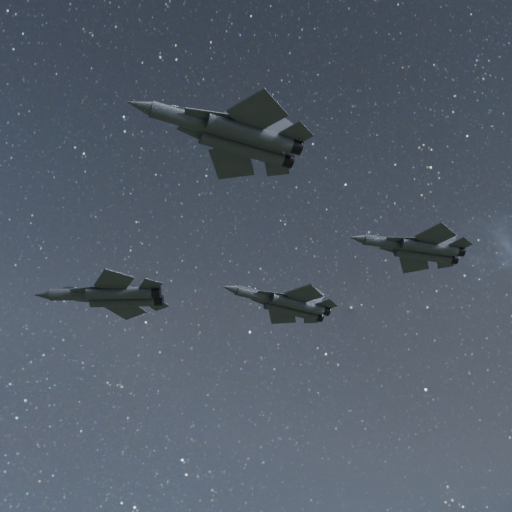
{
  "coord_description": "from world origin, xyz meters",
  "views": [
    {
      "loc": [
        -3.38,
        -64.62,
        100.53
      ],
      "look_at": [
        -0.52,
        -0.64,
        146.16
      ],
      "focal_mm": 42.0,
      "sensor_mm": 36.0,
      "label": 1
    }
  ],
  "objects": [
    {
      "name": "jet_right",
      "position": [
        -3.91,
        -20.91,
        147.29
      ],
      "size": [
        19.45,
        13.0,
        4.93
      ],
      "rotation": [
        0.0,
        0.0,
        0.33
      ],
      "color": "#2B2F36"
    },
    {
      "name": "jet_slot",
      "position": [
        21.36,
        -0.17,
        148.5
      ],
      "size": [
        16.95,
        11.7,
        4.26
      ],
      "rotation": [
        0.0,
        0.0,
        0.18
      ],
      "color": "#2B2F36"
    },
    {
      "name": "jet_left",
      "position": [
        4.64,
        13.34,
        147.43
      ],
      "size": [
        18.02,
        11.9,
        4.61
      ],
      "rotation": [
        0.0,
        0.0,
        0.39
      ],
      "color": "#2B2F36"
    },
    {
      "name": "jet_lead",
      "position": [
        -20.15,
        6.04,
        143.68
      ],
      "size": [
        18.67,
        13.15,
        4.72
      ],
      "rotation": [
        0.0,
        0.0,
        -0.08
      ],
      "color": "#2B2F36"
    }
  ]
}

